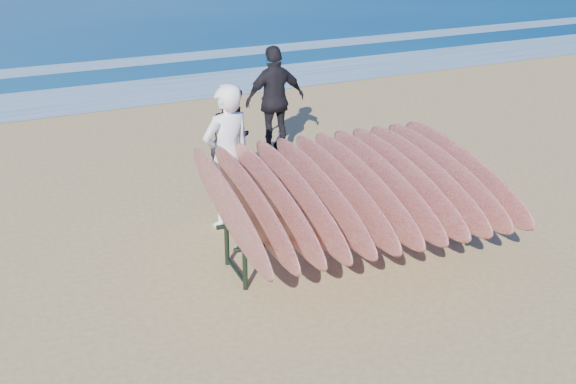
{
  "coord_description": "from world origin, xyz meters",
  "views": [
    {
      "loc": [
        -3.49,
        -5.99,
        3.98
      ],
      "look_at": [
        0.0,
        0.8,
        0.95
      ],
      "focal_mm": 45.0,
      "sensor_mm": 36.0,
      "label": 1
    }
  ],
  "objects_px": {
    "person_white": "(227,157)",
    "person_dark_a": "(233,144)",
    "person_dark_b": "(275,100)",
    "surfboard_rack": "(353,188)"
  },
  "relations": [
    {
      "from": "person_white",
      "to": "person_dark_a",
      "type": "height_order",
      "value": "person_white"
    },
    {
      "from": "person_dark_b",
      "to": "person_dark_a",
      "type": "bearing_deg",
      "value": 49.14
    },
    {
      "from": "person_dark_a",
      "to": "person_dark_b",
      "type": "xyz_separation_m",
      "value": [
        1.5,
        1.7,
        0.08
      ]
    },
    {
      "from": "surfboard_rack",
      "to": "person_white",
      "type": "distance_m",
      "value": 1.8
    },
    {
      "from": "surfboard_rack",
      "to": "person_white",
      "type": "bearing_deg",
      "value": 127.64
    },
    {
      "from": "person_white",
      "to": "person_dark_b",
      "type": "distance_m",
      "value": 3.16
    },
    {
      "from": "person_dark_a",
      "to": "person_white",
      "type": "bearing_deg",
      "value": -157.96
    },
    {
      "from": "surfboard_rack",
      "to": "person_dark_b",
      "type": "height_order",
      "value": "person_dark_b"
    },
    {
      "from": "surfboard_rack",
      "to": "person_dark_b",
      "type": "xyz_separation_m",
      "value": [
        0.95,
        4.02,
        0.05
      ]
    },
    {
      "from": "person_white",
      "to": "person_dark_b",
      "type": "xyz_separation_m",
      "value": [
        1.93,
        2.51,
        -0.04
      ]
    }
  ]
}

